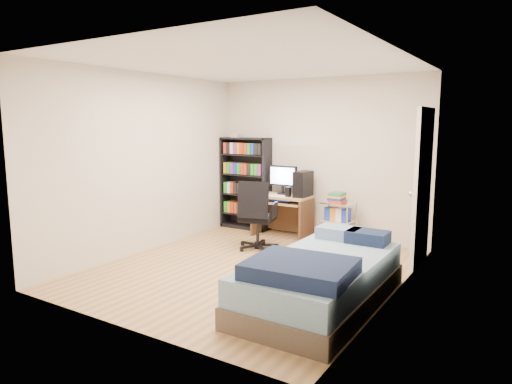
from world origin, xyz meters
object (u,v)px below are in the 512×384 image
Objects in this scene: office_chair at (257,227)px; bed at (321,279)px; media_shelf at (246,182)px; computer_desk at (289,199)px.

office_chair is 2.12m from bed.
office_chair reaches higher than bed.
bed is (2.49, -2.42, -0.54)m from media_shelf.
media_shelf is 0.94m from computer_desk.
bed is at bearing -55.27° from computer_desk.
media_shelf reaches higher than bed.
media_shelf reaches higher than office_chair.
computer_desk is 2.79m from bed.
office_chair is (0.88, -1.04, -0.48)m from media_shelf.
media_shelf is at bearing 116.44° from office_chair.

